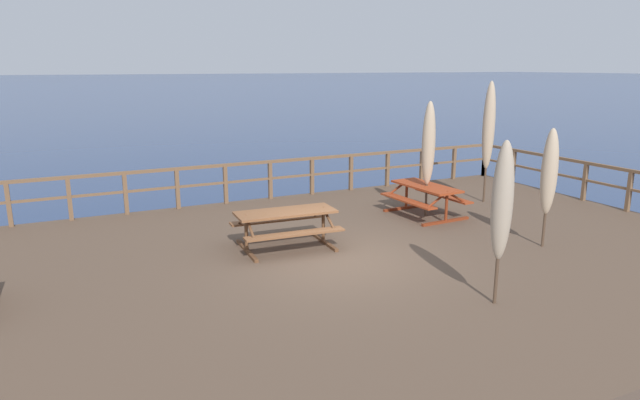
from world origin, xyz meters
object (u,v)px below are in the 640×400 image
at_px(patio_umbrella_short_front, 429,144).
at_px(patio_umbrella_tall_mid_left, 502,202).
at_px(picnic_table_front_right, 426,194).
at_px(picnic_table_mid_right, 286,221).
at_px(patio_umbrella_tall_back_left, 489,126).
at_px(patio_umbrella_short_mid, 549,172).

height_order(patio_umbrella_short_front, patio_umbrella_tall_mid_left, patio_umbrella_short_front).
bearing_deg(patio_umbrella_tall_mid_left, patio_umbrella_short_front, 65.41).
bearing_deg(picnic_table_front_right, picnic_table_mid_right, -168.86).
xyz_separation_m(picnic_table_mid_right, patio_umbrella_tall_mid_left, (1.87, -4.02, 1.08)).
bearing_deg(picnic_table_front_right, patio_umbrella_tall_back_left, 11.62).
height_order(patio_umbrella_short_mid, patio_umbrella_short_front, patio_umbrella_short_front).
xyz_separation_m(picnic_table_front_right, patio_umbrella_short_front, (-0.02, -0.05, 1.24)).
relative_size(picnic_table_mid_right, picnic_table_front_right, 1.07).
bearing_deg(patio_umbrella_tall_back_left, picnic_table_mid_right, -168.69).
bearing_deg(patio_umbrella_tall_mid_left, picnic_table_mid_right, 114.94).
xyz_separation_m(picnic_table_mid_right, patio_umbrella_tall_back_left, (6.39, 1.28, 1.51)).
relative_size(picnic_table_mid_right, patio_umbrella_tall_back_left, 0.65).
bearing_deg(patio_umbrella_short_front, patio_umbrella_tall_mid_left, -114.59).
distance_m(picnic_table_front_right, patio_umbrella_tall_mid_left, 5.42).
distance_m(picnic_table_mid_right, picnic_table_front_right, 4.16).
distance_m(patio_umbrella_short_mid, patio_umbrella_short_front, 3.12).
bearing_deg(patio_umbrella_short_mid, picnic_table_front_right, 102.94).
relative_size(picnic_table_mid_right, patio_umbrella_tall_mid_left, 0.82).
height_order(picnic_table_mid_right, patio_umbrella_tall_back_left, patio_umbrella_tall_back_left).
height_order(picnic_table_mid_right, patio_umbrella_tall_mid_left, patio_umbrella_tall_mid_left).
bearing_deg(patio_umbrella_tall_back_left, patio_umbrella_tall_mid_left, -130.46).
height_order(picnic_table_front_right, patio_umbrella_short_front, patio_umbrella_short_front).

